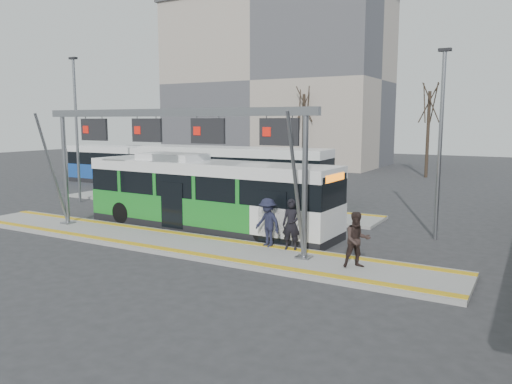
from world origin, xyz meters
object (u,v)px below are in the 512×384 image
gantry (169,136)px  passenger_b (357,240)px  passenger_a (291,225)px  passenger_c (268,222)px  hero_bus (207,195)px

gantry → passenger_b: 8.44m
passenger_a → passenger_b: bearing=-32.1°
gantry → passenger_c: bearing=12.0°
hero_bus → passenger_c: (4.20, -2.03, -0.47)m
hero_bus → passenger_b: size_ratio=6.77×
gantry → passenger_b: size_ratio=7.12×
passenger_b → passenger_c: passenger_c is taller
gantry → passenger_a: gantry is taller
hero_bus → passenger_a: (5.19, -2.03, -0.45)m
passenger_a → passenger_b: 2.98m
passenger_b → passenger_c: size_ratio=0.99×
gantry → passenger_a: bearing=9.6°
gantry → hero_bus: gantry is taller
hero_bus → passenger_c: hero_bus is taller
hero_bus → passenger_a: 5.59m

